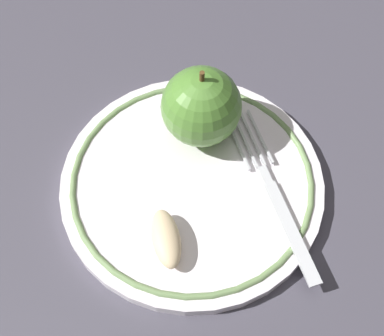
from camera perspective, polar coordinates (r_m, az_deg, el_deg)
The scene contains 5 objects.
ground_plane at distance 0.51m, azimuth -0.93°, elevation -3.43°, with size 2.00×2.00×0.00m, color #484552.
plate at distance 0.51m, azimuth 0.00°, elevation -1.59°, with size 0.25×0.25×0.02m.
apple_red_whole at distance 0.50m, azimuth 1.00°, elevation 6.58°, with size 0.08×0.08×0.09m.
apple_slice_front at distance 0.46m, azimuth -2.78°, elevation -7.53°, with size 0.06×0.02×0.02m, color beige.
fork at distance 0.50m, azimuth 8.84°, elevation -3.01°, with size 0.19×0.06×0.00m.
Camera 1 is at (-0.20, 0.11, 0.45)m, focal length 50.00 mm.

